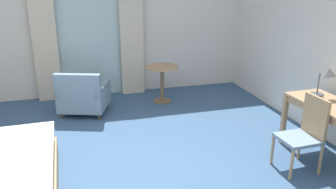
{
  "coord_description": "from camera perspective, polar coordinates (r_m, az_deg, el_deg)",
  "views": [
    {
      "loc": [
        -0.41,
        -3.31,
        2.22
      ],
      "look_at": [
        0.69,
        0.59,
        0.84
      ],
      "focal_mm": 35.76,
      "sensor_mm": 36.0,
      "label": 1
    }
  ],
  "objects": [
    {
      "name": "curtain_panel_left",
      "position": [
        6.72,
        -20.35,
        9.38
      ],
      "size": [
        0.45,
        0.1,
        2.52
      ],
      "primitive_type": "cube",
      "color": "beige",
      "rests_on": "ground"
    },
    {
      "name": "desk_chair",
      "position": [
        4.39,
        22.33,
        -5.81
      ],
      "size": [
        0.46,
        0.44,
        0.93
      ],
      "color": "gray",
      "rests_on": "ground"
    },
    {
      "name": "round_cafe_table",
      "position": [
        6.36,
        -1.0,
        3.2
      ],
      "size": [
        0.63,
        0.63,
        0.7
      ],
      "color": "tan",
      "rests_on": "ground"
    },
    {
      "name": "ground",
      "position": [
        4.03,
        -7.42,
        -15.68
      ],
      "size": [
        6.72,
        7.52,
        0.1
      ],
      "primitive_type": "cube",
      "color": "#38567A"
    },
    {
      "name": "curtain_panel_right",
      "position": [
        6.79,
        -6.25,
        10.5
      ],
      "size": [
        0.46,
        0.1,
        2.52
      ],
      "primitive_type": "cube",
      "color": "beige",
      "rests_on": "ground"
    },
    {
      "name": "balcony_glass_door",
      "position": [
        6.81,
        -13.3,
        9.89
      ],
      "size": [
        1.2,
        0.02,
        2.46
      ],
      "primitive_type": "cube",
      "color": "silver",
      "rests_on": "ground"
    },
    {
      "name": "armchair_by_window",
      "position": [
        6.0,
        -14.2,
        -0.32
      ],
      "size": [
        0.96,
        0.95,
        0.79
      ],
      "color": "gray",
      "rests_on": "ground"
    },
    {
      "name": "wall_back",
      "position": [
        6.87,
        -12.41,
        11.44
      ],
      "size": [
        6.32,
        0.12,
        2.79
      ],
      "primitive_type": "cube",
      "color": "silver",
      "rests_on": "ground"
    },
    {
      "name": "desk_lamp",
      "position": [
        4.82,
        25.52,
        2.83
      ],
      "size": [
        0.21,
        0.3,
        0.42
      ],
      "color": "#4C4C51",
      "rests_on": "writing_desk"
    }
  ]
}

